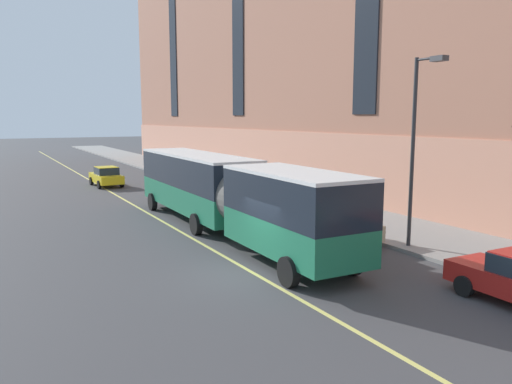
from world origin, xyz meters
The scene contains 9 objects.
ground_plane centered at (0.00, 0.00, 0.00)m, with size 260.00×260.00×0.00m, color #424244.
sidewalk centered at (9.39, 3.00, 0.07)m, with size 5.40×160.00×0.15m, color gray.
city_bus centered at (1.84, 5.93, 2.05)m, with size 3.09×18.46×3.51m.
parked_car_silver_0 centered at (5.44, 18.41, 0.78)m, with size 2.04×4.81×1.56m.
parked_car_champagne_2 centered at (5.54, 2.47, 0.78)m, with size 2.03×4.70×1.56m.
parked_car_silver_5 centered at (5.35, 12.16, 0.78)m, with size 2.11×4.27×1.56m.
taxi_cab centered at (0.57, 25.28, 0.78)m, with size 2.05×4.30×1.56m.
street_lamp centered at (7.29, -0.47, 4.73)m, with size 0.36×1.48×7.56m.
lane_centerline centered at (0.14, 3.00, 0.00)m, with size 0.16×140.00×0.01m, color #E0D66B.
Camera 1 is at (-7.87, -14.80, 5.38)m, focal length 35.00 mm.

